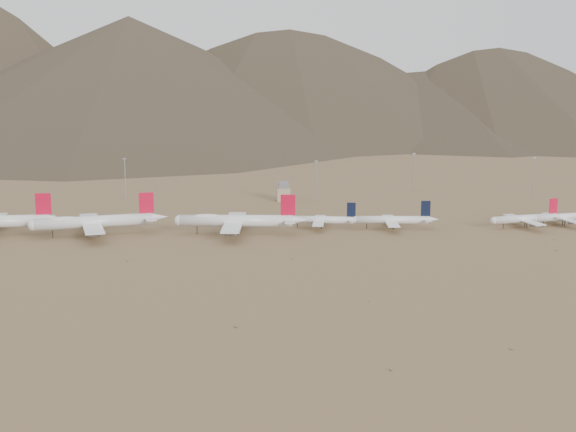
{
  "coord_description": "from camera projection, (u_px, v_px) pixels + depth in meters",
  "views": [
    {
      "loc": [
        -7.49,
        -367.13,
        83.76
      ],
      "look_at": [
        25.39,
        30.0,
        7.64
      ],
      "focal_mm": 50.0,
      "sensor_mm": 36.0,
      "label": 1
    }
  ],
  "objects": [
    {
      "name": "ground",
      "position": [
        239.0,
        245.0,
        375.7
      ],
      "size": [
        3000.0,
        3000.0,
        0.0
      ],
      "primitive_type": "plane",
      "color": "#97734E",
      "rests_on": "ground"
    },
    {
      "name": "mountain_ridge",
      "position": [
        225.0,
        19.0,
        1228.56
      ],
      "size": [
        4400.0,
        1000.0,
        300.0
      ],
      "color": "#493D2C",
      "rests_on": "ground"
    },
    {
      "name": "widebody_centre",
      "position": [
        94.0,
        221.0,
        395.17
      ],
      "size": [
        66.97,
        52.61,
        20.19
      ],
      "rotation": [
        0.0,
        0.0,
        0.22
      ],
      "color": "white",
      "rests_on": "ground"
    },
    {
      "name": "widebody_east",
      "position": [
        237.0,
        221.0,
        397.97
      ],
      "size": [
        67.17,
        51.94,
        19.97
      ],
      "rotation": [
        0.0,
        0.0,
        -0.1
      ],
      "color": "white",
      "rests_on": "ground"
    },
    {
      "name": "narrowbody_a",
      "position": [
        322.0,
        220.0,
        412.88
      ],
      "size": [
        40.97,
        29.9,
        13.62
      ],
      "rotation": [
        0.0,
        0.0,
        -0.17
      ],
      "color": "white",
      "rests_on": "ground"
    },
    {
      "name": "narrowbody_b",
      "position": [
        394.0,
        220.0,
        410.76
      ],
      "size": [
        44.51,
        32.13,
        14.7
      ],
      "rotation": [
        0.0,
        0.0,
        -0.09
      ],
      "color": "white",
      "rests_on": "ground"
    },
    {
      "name": "narrowbody_c",
      "position": [
        527.0,
        218.0,
        414.94
      ],
      "size": [
        42.97,
        31.54,
        14.37
      ],
      "rotation": [
        0.0,
        0.0,
        0.21
      ],
      "color": "white",
      "rests_on": "ground"
    },
    {
      "name": "narrowbody_d",
      "position": [
        565.0,
        217.0,
        420.8
      ],
      "size": [
        40.6,
        29.85,
        13.61
      ],
      "rotation": [
        0.0,
        0.0,
        0.23
      ],
      "color": "white",
      "rests_on": "ground"
    },
    {
      "name": "control_tower",
      "position": [
        283.0,
        192.0,
        494.61
      ],
      "size": [
        8.0,
        8.0,
        12.0
      ],
      "color": "tan",
      "rests_on": "ground"
    },
    {
      "name": "mast_west",
      "position": [
        125.0,
        176.0,
        500.44
      ],
      "size": [
        2.0,
        0.6,
        25.7
      ],
      "color": "gray",
      "rests_on": "ground"
    },
    {
      "name": "mast_centre",
      "position": [
        316.0,
        179.0,
        487.41
      ],
      "size": [
        2.0,
        0.6,
        25.7
      ],
      "color": "gray",
      "rests_on": "ground"
    },
    {
      "name": "mast_east",
      "position": [
        414.0,
        170.0,
        528.15
      ],
      "size": [
        2.0,
        0.6,
        25.7
      ],
      "color": "gray",
      "rests_on": "ground"
    },
    {
      "name": "mast_far_east",
      "position": [
        533.0,
        175.0,
        505.26
      ],
      "size": [
        2.0,
        0.6,
        25.7
      ],
      "color": "gray",
      "rests_on": "ground"
    },
    {
      "name": "desert_scrub",
      "position": [
        130.0,
        297.0,
        290.18
      ],
      "size": [
        416.48,
        170.81,
        0.82
      ],
      "color": "olive",
      "rests_on": "ground"
    }
  ]
}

